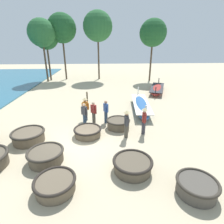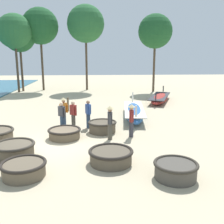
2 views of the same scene
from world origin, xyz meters
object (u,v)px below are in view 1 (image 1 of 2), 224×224
at_px(coracle_far_right, 55,184).
at_px(coracle_front_right, 197,186).
at_px(fisherman_hauling, 126,122).
at_px(mooring_post_inland, 87,97).
at_px(fisherman_standing_left, 84,114).
at_px(coracle_nearest, 88,132).
at_px(fisherman_with_hat, 94,112).
at_px(tree_rightmost, 98,26).
at_px(fisherman_by_coracle, 106,111).
at_px(tree_right_mid, 62,28).
at_px(fisherman_crouching, 85,107).
at_px(coracle_upturned, 28,136).
at_px(tree_left_mid, 153,33).
at_px(fisherman_standing_right, 144,119).
at_px(tree_center, 46,37).
at_px(coracle_center, 133,165).
at_px(long_boat_green_hull, 157,89).
at_px(long_boat_blue_hull, 141,106).
at_px(coracle_far_left, 46,155).
at_px(tree_leftmost, 42,33).
at_px(coracle_weathered, 118,123).

relative_size(coracle_far_right, coracle_front_right, 1.04).
relative_size(fisherman_hauling, mooring_post_inland, 1.66).
bearing_deg(fisherman_standing_left, coracle_nearest, -78.41).
xyz_separation_m(fisherman_with_hat, tree_rightmost, (0.18, 16.17, 6.44)).
height_order(fisherman_by_coracle, tree_right_mid, tree_right_mid).
bearing_deg(fisherman_hauling, tree_rightmost, 95.49).
height_order(coracle_front_right, fisherman_crouching, fisherman_crouching).
bearing_deg(coracle_nearest, coracle_upturned, -171.83).
bearing_deg(mooring_post_inland, tree_right_mid, 109.04).
relative_size(fisherman_with_hat, tree_left_mid, 0.19).
distance_m(fisherman_standing_right, fisherman_crouching, 4.24).
bearing_deg(mooring_post_inland, tree_center, 119.33).
height_order(coracle_nearest, tree_center, tree_center).
distance_m(coracle_far_right, coracle_center, 3.15).
height_order(long_boat_green_hull, fisherman_standing_right, fisherman_standing_right).
relative_size(coracle_far_right, fisherman_by_coracle, 0.99).
xyz_separation_m(long_boat_blue_hull, tree_left_mid, (3.82, 11.91, 6.00)).
xyz_separation_m(long_boat_blue_hull, fisherman_by_coracle, (-2.90, -2.28, 0.46)).
xyz_separation_m(coracle_far_left, coracle_center, (3.85, -0.84, -0.02)).
height_order(coracle_far_right, fisherman_hauling, fisherman_hauling).
relative_size(coracle_nearest, coracle_upturned, 0.91).
bearing_deg(long_boat_blue_hull, tree_rightmost, 104.45).
relative_size(fisherman_crouching, fisherman_hauling, 1.00).
distance_m(fisherman_with_hat, tree_leftmost, 17.14).
height_order(tree_right_mid, tree_left_mid, tree_right_mid).
xyz_separation_m(fisherman_standing_left, tree_center, (-6.32, 15.81, 5.03)).
distance_m(mooring_post_inland, tree_leftmost, 13.15).
height_order(coracle_upturned, fisherman_standing_right, fisherman_standing_right).
bearing_deg(long_boat_green_hull, fisherman_by_coracle, -127.06).
relative_size(coracle_upturned, mooring_post_inland, 1.78).
bearing_deg(fisherman_with_hat, coracle_upturned, -149.57).
xyz_separation_m(coracle_nearest, fisherman_hauling, (2.23, -0.32, 0.69)).
bearing_deg(coracle_far_right, coracle_weathered, 60.92).
distance_m(fisherman_with_hat, tree_rightmost, 17.41).
distance_m(fisherman_hauling, tree_center, 20.15).
bearing_deg(coracle_center, mooring_post_inland, 105.43).
distance_m(long_boat_blue_hull, fisherman_standing_right, 4.13).
xyz_separation_m(coracle_far_right, mooring_post_inland, (0.41, 10.33, 0.22)).
distance_m(coracle_upturned, long_boat_green_hull, 14.41).
bearing_deg(fisherman_crouching, tree_leftmost, 115.02).
relative_size(fisherman_hauling, fisherman_with_hat, 1.06).
height_order(tree_right_mid, tree_rightmost, tree_rightmost).
xyz_separation_m(long_boat_blue_hull, mooring_post_inland, (-4.51, 2.19, 0.13)).
bearing_deg(tree_rightmost, mooring_post_inland, -94.82).
height_order(long_boat_green_hull, fisherman_crouching, fisherman_crouching).
distance_m(long_boat_blue_hull, mooring_post_inland, 5.01).
bearing_deg(fisherman_hauling, fisherman_standing_left, 146.86).
bearing_deg(fisherman_with_hat, mooring_post_inland, 99.64).
height_order(fisherman_hauling, fisherman_with_hat, fisherman_hauling).
height_order(coracle_far_right, tree_rightmost, tree_rightmost).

